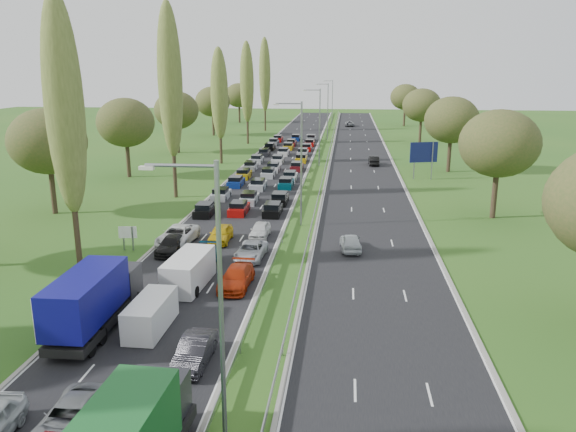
% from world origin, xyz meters
% --- Properties ---
extents(ground, '(260.00, 260.00, 0.00)m').
position_xyz_m(ground, '(4.50, 80.00, 0.00)').
color(ground, '#27561B').
rests_on(ground, ground).
extents(near_carriageway, '(10.50, 215.00, 0.04)m').
position_xyz_m(near_carriageway, '(-2.25, 82.50, 0.00)').
color(near_carriageway, black).
rests_on(near_carriageway, ground).
extents(far_carriageway, '(10.50, 215.00, 0.04)m').
position_xyz_m(far_carriageway, '(11.25, 82.50, 0.00)').
color(far_carriageway, black).
rests_on(far_carriageway, ground).
extents(central_reservation, '(2.36, 215.00, 0.32)m').
position_xyz_m(central_reservation, '(4.50, 82.50, 0.55)').
color(central_reservation, gray).
rests_on(central_reservation, ground).
extents(lamp_columns, '(0.18, 140.18, 12.00)m').
position_xyz_m(lamp_columns, '(4.50, 78.00, 6.00)').
color(lamp_columns, gray).
rests_on(lamp_columns, ground).
extents(poplar_row, '(2.80, 127.80, 22.44)m').
position_xyz_m(poplar_row, '(-11.50, 68.17, 12.39)').
color(poplar_row, '#2D2116').
rests_on(poplar_row, ground).
extents(woodland_left, '(8.00, 166.00, 11.10)m').
position_xyz_m(woodland_left, '(-22.00, 62.63, 7.68)').
color(woodland_left, '#2D2116').
rests_on(woodland_left, ground).
extents(woodland_right, '(8.00, 153.00, 11.10)m').
position_xyz_m(woodland_right, '(24.00, 66.67, 7.68)').
color(woodland_right, '#2D2116').
rests_on(woodland_right, ground).
extents(traffic_queue_fill, '(9.09, 68.39, 0.80)m').
position_xyz_m(traffic_queue_fill, '(-2.26, 77.56, 0.44)').
color(traffic_queue_fill, black).
rests_on(traffic_queue_fill, ground).
extents(near_car_2, '(2.94, 5.84, 1.58)m').
position_xyz_m(near_car_2, '(-5.76, 35.70, 0.81)').
color(near_car_2, silver).
rests_on(near_car_2, near_carriageway).
extents(near_car_3, '(1.90, 4.56, 1.32)m').
position_xyz_m(near_car_3, '(-5.62, 33.43, 0.68)').
color(near_car_3, black).
rests_on(near_car_3, near_carriageway).
extents(near_car_6, '(2.36, 5.00, 1.38)m').
position_xyz_m(near_car_6, '(-2.43, 9.46, 0.71)').
color(near_car_6, slate).
rests_on(near_car_6, near_carriageway).
extents(near_car_7, '(2.09, 4.92, 1.41)m').
position_xyz_m(near_car_7, '(-2.15, 30.19, 0.73)').
color(near_car_7, '#053654').
rests_on(near_car_7, near_carriageway).
extents(near_car_8, '(1.82, 4.37, 1.48)m').
position_xyz_m(near_car_8, '(-2.15, 36.81, 0.76)').
color(near_car_8, gold).
rests_on(near_car_8, near_carriageway).
extents(near_car_9, '(1.56, 4.30, 1.41)m').
position_xyz_m(near_car_9, '(1.20, 15.71, 0.72)').
color(near_car_9, black).
rests_on(near_car_9, near_carriageway).
extents(near_car_10, '(2.40, 4.77, 1.30)m').
position_xyz_m(near_car_10, '(1.29, 32.55, 0.67)').
color(near_car_10, '#B5B8BF').
rests_on(near_car_10, near_carriageway).
extents(near_car_11, '(2.16, 4.95, 1.41)m').
position_xyz_m(near_car_11, '(1.31, 26.41, 0.73)').
color(near_car_11, '#A9280A').
rests_on(near_car_11, near_carriageway).
extents(near_car_12, '(1.70, 4.03, 1.36)m').
position_xyz_m(near_car_12, '(1.13, 38.50, 0.70)').
color(near_car_12, silver).
rests_on(near_car_12, near_carriageway).
extents(far_car_0, '(1.99, 4.26, 1.41)m').
position_xyz_m(far_car_0, '(9.35, 35.64, 0.73)').
color(far_car_0, silver).
rests_on(far_car_0, far_carriageway).
extents(far_car_1, '(1.66, 4.44, 1.45)m').
position_xyz_m(far_car_1, '(13.14, 79.91, 0.74)').
color(far_car_1, black).
rests_on(far_car_1, far_carriageway).
extents(far_car_2, '(2.44, 5.13, 1.41)m').
position_xyz_m(far_car_2, '(9.41, 142.93, 0.73)').
color(far_car_2, slate).
rests_on(far_car_2, far_carriageway).
extents(blue_lorry, '(2.48, 8.94, 3.78)m').
position_xyz_m(blue_lorry, '(-5.62, 18.94, 1.96)').
color(blue_lorry, black).
rests_on(blue_lorry, near_carriageway).
extents(white_van_front, '(1.87, 4.78, 1.92)m').
position_xyz_m(white_van_front, '(-2.39, 19.46, 0.99)').
color(white_van_front, silver).
rests_on(white_van_front, near_carriageway).
extents(white_van_rear, '(2.23, 5.69, 2.29)m').
position_xyz_m(white_van_rear, '(-2.02, 26.39, 1.17)').
color(white_van_rear, silver).
rests_on(white_van_rear, near_carriageway).
extents(info_sign, '(1.50, 0.31, 2.10)m').
position_xyz_m(info_sign, '(-9.40, 33.60, 1.37)').
color(info_sign, gray).
rests_on(info_sign, ground).
extents(direction_sign, '(3.87, 1.19, 5.20)m').
position_xyz_m(direction_sign, '(19.40, 68.51, 3.57)').
color(direction_sign, gray).
rests_on(direction_sign, ground).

